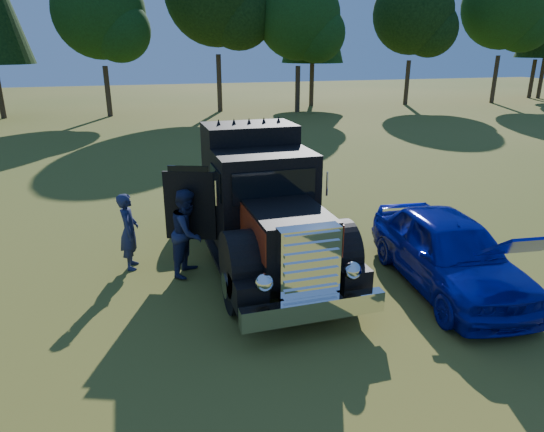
% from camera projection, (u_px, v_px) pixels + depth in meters
% --- Properties ---
extents(ground, '(120.00, 120.00, 0.00)m').
position_uv_depth(ground, '(319.00, 319.00, 8.77)').
color(ground, '#3E5318').
rests_on(ground, ground).
extents(treeline, '(72.16, 24.17, 13.84)m').
position_uv_depth(treeline, '(172.00, 0.00, 31.49)').
color(treeline, '#2D2116').
rests_on(treeline, ground).
extents(diamond_t_truck, '(3.31, 7.16, 3.00)m').
position_uv_depth(diamond_t_truck, '(260.00, 207.00, 10.76)').
color(diamond_t_truck, black).
rests_on(diamond_t_truck, ground).
extents(hotrod_coupe, '(2.32, 4.68, 1.89)m').
position_uv_depth(hotrod_coupe, '(449.00, 251.00, 9.72)').
color(hotrod_coupe, '#071A98').
rests_on(hotrod_coupe, ground).
extents(spectator_near, '(0.48, 0.67, 1.71)m').
position_uv_depth(spectator_near, '(129.00, 231.00, 10.55)').
color(spectator_near, '#21304E').
rests_on(spectator_near, ground).
extents(spectator_far, '(1.08, 1.15, 1.88)m').
position_uv_depth(spectator_far, '(188.00, 232.00, 10.26)').
color(spectator_far, '#1C2542').
rests_on(spectator_far, ground).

